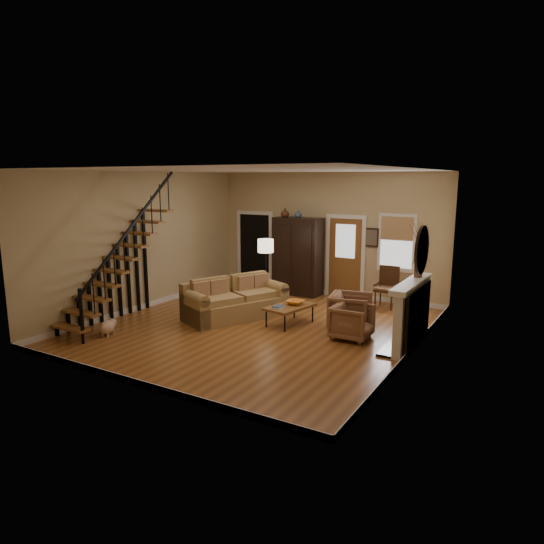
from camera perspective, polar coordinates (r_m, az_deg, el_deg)
The scene contains 15 objects.
room at distance 11.80m, azimuth 1.20°, elevation 3.02°, with size 7.00×7.33×3.30m.
staircase at distance 10.89m, azimuth -17.91°, elevation 2.32°, with size 0.94×2.80×3.20m, color brown, non-canonical shape.
fireplace at distance 9.50m, azimuth 16.31°, elevation -4.10°, with size 0.33×1.95×2.30m.
armoire at distance 13.21m, azimuth 3.05°, elevation 1.87°, with size 1.30×0.60×2.10m, color black, non-canonical shape.
vase_a at distance 13.16m, azimuth 1.54°, elevation 6.99°, with size 0.24×0.24×0.25m, color #4C2619.
vase_b at distance 12.97m, azimuth 3.10°, elevation 6.83°, with size 0.20×0.20×0.21m, color #334C60.
sofa at distance 11.05m, azimuth -4.31°, elevation -3.25°, with size 1.00×2.31×0.86m, color #A17E49, non-canonical shape.
coffee_table at distance 10.58m, azimuth 2.11°, elevation -5.08°, with size 0.65×1.11×0.43m, color brown, non-canonical shape.
bowl at distance 10.62m, azimuth 2.74°, elevation -3.58°, with size 0.38×0.38×0.09m, color orange.
books at distance 10.32m, azimuth 0.74°, elevation -4.11°, with size 0.20×0.28×0.05m, color beige, non-canonical shape.
armchair_left at distance 9.75m, azimuth 9.40°, elevation -5.83°, with size 0.74×0.76×0.69m, color brown.
armchair_right at distance 10.36m, azimuth 9.19°, elevation -4.59°, with size 0.82×0.84×0.77m, color brown.
floor_lamp at distance 11.90m, azimuth -0.75°, elevation -0.15°, with size 0.39×0.39×1.69m, color black, non-canonical shape.
side_chair at distance 12.18m, azimuth 13.30°, elevation -1.78°, with size 0.54×0.54×1.02m, color #3D2313, non-canonical shape.
dog at distance 10.40m, azimuth -18.79°, elevation -6.26°, with size 0.26×0.44×0.32m, color beige, non-canonical shape.
Camera 1 is at (5.29, -8.44, 3.14)m, focal length 32.00 mm.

